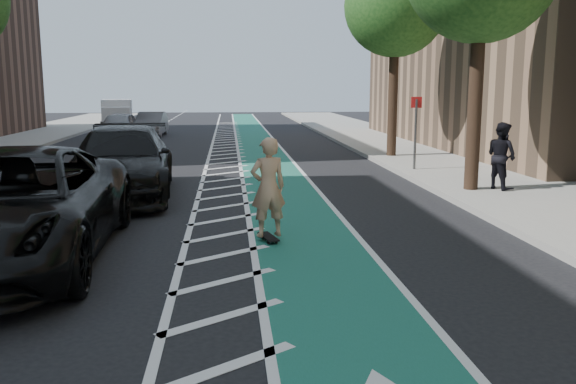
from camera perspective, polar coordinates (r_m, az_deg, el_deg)
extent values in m
plane|color=black|center=(7.85, -17.33, -11.57)|extent=(120.00, 120.00, 0.00)
cube|color=#1A5B42|center=(17.44, -0.90, 0.62)|extent=(2.00, 90.00, 0.01)
cube|color=silver|center=(17.38, -5.84, 0.54)|extent=(1.40, 90.00, 0.01)
cube|color=gray|center=(19.08, 18.95, 1.10)|extent=(5.00, 90.00, 0.15)
cube|color=gray|center=(18.20, 11.91, 1.04)|extent=(0.12, 90.00, 0.16)
cylinder|color=#382619|center=(16.42, 17.13, 7.32)|extent=(0.36, 0.36, 4.40)
cylinder|color=#382619|center=(24.00, 9.74, 8.28)|extent=(0.36, 0.36, 4.40)
sphere|color=#184416|center=(24.18, 10.00, 16.84)|extent=(4.20, 4.20, 4.20)
cylinder|color=#4C4C4C|center=(20.13, 11.82, 5.09)|extent=(0.08, 0.08, 2.40)
cube|color=red|center=(20.08, 11.94, 8.21)|extent=(0.35, 0.02, 0.35)
cube|color=black|center=(11.21, -1.85, -4.20)|extent=(0.37, 0.75, 0.03)
cylinder|color=black|center=(11.43, -2.57, -4.22)|extent=(0.04, 0.06, 0.06)
cylinder|color=black|center=(11.47, -1.86, -4.17)|extent=(0.04, 0.06, 0.06)
cylinder|color=black|center=(10.98, -1.83, -4.80)|extent=(0.04, 0.06, 0.06)
cylinder|color=black|center=(11.03, -1.10, -4.74)|extent=(0.04, 0.06, 0.06)
imported|color=tan|center=(11.03, -1.88, 0.45)|extent=(0.75, 0.58, 1.82)
imported|color=black|center=(10.65, -24.55, -1.28)|extent=(3.20, 6.66, 1.83)
imported|color=black|center=(16.18, -15.29, 2.71)|extent=(2.92, 6.29, 1.78)
imported|color=gray|center=(33.89, -15.54, 6.00)|extent=(1.95, 4.35, 1.45)
imported|color=slate|center=(35.82, -12.67, 6.23)|extent=(1.56, 4.16, 1.36)
imported|color=black|center=(16.80, 19.33, 3.21)|extent=(0.93, 1.03, 1.74)
cube|color=silver|center=(45.72, -15.68, 7.16)|extent=(2.42, 3.22, 1.86)
cube|color=silver|center=(43.50, -15.77, 6.73)|extent=(2.04, 1.72, 1.39)
cylinder|color=black|center=(43.20, -16.88, 6.16)|extent=(0.32, 0.67, 0.65)
cylinder|color=black|center=(43.12, -14.65, 6.26)|extent=(0.32, 0.67, 0.65)
cylinder|color=black|center=(46.53, -16.64, 6.41)|extent=(0.32, 0.67, 0.65)
cylinder|color=black|center=(46.46, -14.57, 6.50)|extent=(0.32, 0.67, 0.65)
cylinder|color=#FF4B0D|center=(20.20, -15.25, 2.80)|extent=(0.51, 0.51, 0.88)
cylinder|color=silver|center=(20.22, -15.23, 2.39)|extent=(0.52, 0.52, 0.12)
cylinder|color=silver|center=(20.19, -15.26, 3.16)|extent=(0.52, 0.52, 0.12)
cylinder|color=black|center=(20.26, -15.19, 1.62)|extent=(0.65, 0.65, 0.04)
cylinder|color=#FF480D|center=(22.14, -15.99, 3.51)|extent=(0.58, 0.58, 1.00)
cylinder|color=silver|center=(22.16, -15.97, 3.08)|extent=(0.59, 0.59, 0.13)
cylinder|color=silver|center=(22.13, -16.00, 3.88)|extent=(0.59, 0.59, 0.13)
cylinder|color=black|center=(22.20, -15.93, 2.29)|extent=(0.73, 0.73, 0.04)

